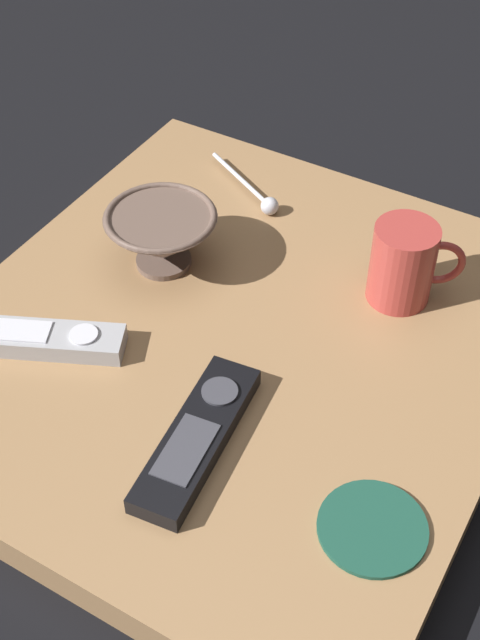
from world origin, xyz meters
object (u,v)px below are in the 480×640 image
(cereal_bowl, at_px, (162,236))
(teaspoon, at_px, (262,198))
(coffee_mug, at_px, (404,264))
(tv_remote_far, at_px, (38,339))
(drink_coaster, at_px, (372,528))
(tv_remote_near, at_px, (197,437))

(cereal_bowl, height_order, teaspoon, cereal_bowl)
(coffee_mug, xyz_separation_m, tv_remote_far, (0.28, -0.31, -0.04))
(teaspoon, xyz_separation_m, tv_remote_far, (0.35, -0.09, -0.00))
(cereal_bowl, relative_size, drink_coaster, 1.32)
(drink_coaster, bearing_deg, cereal_bowl, -119.80)
(teaspoon, relative_size, drink_coaster, 1.34)
(teaspoon, relative_size, tv_remote_near, 0.68)
(coffee_mug, xyz_separation_m, teaspoon, (-0.07, -0.23, -0.04))
(drink_coaster, bearing_deg, teaspoon, -138.99)
(teaspoon, bearing_deg, coffee_mug, 72.64)
(drink_coaster, bearing_deg, coffee_mug, -161.62)
(coffee_mug, relative_size, tv_remote_near, 0.50)
(coffee_mug, bearing_deg, drink_coaster, 18.38)
(cereal_bowl, distance_m, coffee_mug, 0.29)
(cereal_bowl, bearing_deg, teaspoon, 163.73)
(cereal_bowl, bearing_deg, tv_remote_near, 40.71)
(teaspoon, xyz_separation_m, tv_remote_near, (0.37, 0.14, -0.00))
(tv_remote_near, xyz_separation_m, drink_coaster, (0.00, 0.19, -0.01))
(teaspoon, height_order, drink_coaster, teaspoon)
(teaspoon, bearing_deg, cereal_bowl, -16.27)
(cereal_bowl, relative_size, teaspoon, 0.98)
(cereal_bowl, xyz_separation_m, tv_remote_near, (0.21, 0.18, -0.03))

